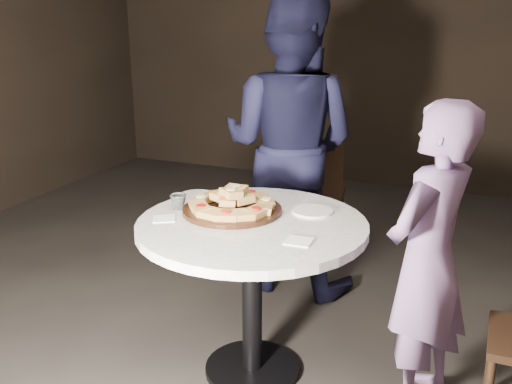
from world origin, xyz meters
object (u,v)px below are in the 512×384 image
(water_glass, at_px, (178,202))
(chair_far, at_px, (314,186))
(diner_teal, at_px, (428,261))
(diner_navy, at_px, (289,146))
(focaccia_pile, at_px, (232,202))
(serving_board, at_px, (232,210))
(table, at_px, (252,251))

(water_glass, relative_size, chair_far, 0.09)
(chair_far, xyz_separation_m, diner_teal, (0.96, -1.48, 0.18))
(diner_navy, bearing_deg, chair_far, -89.07)
(focaccia_pile, relative_size, diner_navy, 0.23)
(focaccia_pile, bearing_deg, chair_far, 90.96)
(serving_board, bearing_deg, diner_teal, 0.68)
(table, distance_m, focaccia_pile, 0.26)
(table, xyz_separation_m, diner_teal, (0.80, 0.10, 0.05))
(water_glass, height_order, chair_far, chair_far)
(water_glass, height_order, diner_teal, diner_teal)
(serving_board, relative_size, focaccia_pile, 1.12)
(table, height_order, chair_far, chair_far)
(chair_far, relative_size, diner_navy, 0.49)
(serving_board, xyz_separation_m, focaccia_pile, (0.00, -0.00, 0.04))
(table, bearing_deg, serving_board, 149.20)
(water_glass, relative_size, diner_navy, 0.04)
(table, distance_m, serving_board, 0.23)
(table, relative_size, water_glass, 14.50)
(serving_board, xyz_separation_m, chair_far, (-0.02, 1.49, -0.30))
(serving_board, bearing_deg, diner_navy, 92.45)
(water_glass, xyz_separation_m, diner_navy, (0.23, 1.01, 0.09))
(diner_teal, bearing_deg, table, -59.34)
(diner_teal, bearing_deg, diner_navy, -110.03)
(focaccia_pile, height_order, chair_far, focaccia_pile)
(serving_board, relative_size, water_glass, 6.04)
(chair_far, distance_m, diner_navy, 0.68)
(serving_board, height_order, water_glass, water_glass)
(water_glass, distance_m, diner_teal, 1.22)
(table, bearing_deg, chair_far, 95.97)
(serving_board, distance_m, water_glass, 0.28)
(diner_navy, bearing_deg, focaccia_pile, 95.25)
(table, bearing_deg, diner_navy, 99.93)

